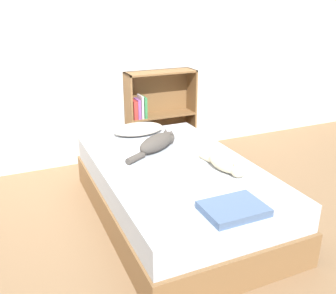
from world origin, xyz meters
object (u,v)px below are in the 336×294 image
bed (175,191)px  cat_light (227,164)px  cat_dark (157,143)px  pillow (138,129)px  bookshelf (157,113)px

bed → cat_light: 0.52m
cat_light → cat_dark: cat_dark is taller
cat_dark → bed: bearing=-118.6°
pillow → bookshelf: size_ratio=0.51×
bed → cat_light: bearing=-41.1°
cat_dark → bookshelf: 1.07m
bed → bookshelf: (0.40, 1.35, 0.28)m
pillow → cat_light: (0.33, -1.11, 0.01)m
cat_light → bookshelf: 1.62m
cat_dark → bookshelf: bookshelf is taller
bed → pillow: pillow is taller
pillow → bookshelf: 0.66m
cat_dark → cat_light: bearing=-93.5°
pillow → bookshelf: bookshelf is taller
pillow → cat_light: cat_light is taller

